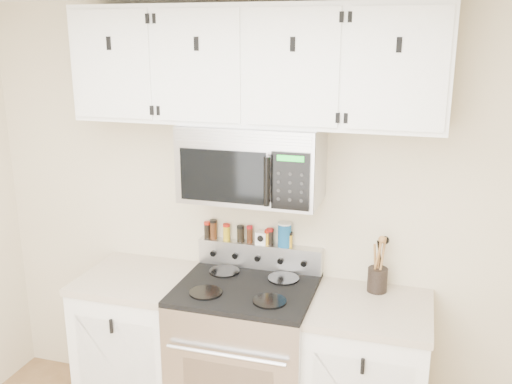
# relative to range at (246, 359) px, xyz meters

# --- Properties ---
(back_wall) EXTENTS (3.50, 0.01, 2.50)m
(back_wall) POSITION_rel_range_xyz_m (0.00, 0.32, 0.76)
(back_wall) COLOR #C2B292
(back_wall) RESTS_ON floor
(range) EXTENTS (0.76, 0.65, 1.10)m
(range) POSITION_rel_range_xyz_m (0.00, 0.00, 0.00)
(range) COLOR #B7B7BA
(range) RESTS_ON floor
(base_cabinet_left) EXTENTS (0.64, 0.62, 0.92)m
(base_cabinet_left) POSITION_rel_range_xyz_m (-0.69, 0.02, -0.03)
(base_cabinet_left) COLOR white
(base_cabinet_left) RESTS_ON floor
(base_cabinet_right) EXTENTS (0.64, 0.62, 0.92)m
(base_cabinet_right) POSITION_rel_range_xyz_m (0.69, 0.02, -0.03)
(base_cabinet_right) COLOR white
(base_cabinet_right) RESTS_ON floor
(microwave) EXTENTS (0.76, 0.44, 0.42)m
(microwave) POSITION_rel_range_xyz_m (0.00, 0.13, 1.14)
(microwave) COLOR #9E9EA3
(microwave) RESTS_ON back_wall
(upper_cabinets) EXTENTS (2.00, 0.35, 0.62)m
(upper_cabinets) POSITION_rel_range_xyz_m (-0.00, 0.15, 1.66)
(upper_cabinets) COLOR white
(upper_cabinets) RESTS_ON back_wall
(utensil_crock) EXTENTS (0.11, 0.11, 0.32)m
(utensil_crock) POSITION_rel_range_xyz_m (0.70, 0.21, 0.51)
(utensil_crock) COLOR black
(utensil_crock) RESTS_ON base_cabinet_right
(kitchen_timer) EXTENTS (0.07, 0.06, 0.07)m
(kitchen_timer) POSITION_rel_range_xyz_m (0.01, 0.28, 0.65)
(kitchen_timer) COLOR white
(kitchen_timer) RESTS_ON range
(salt_canister) EXTENTS (0.08, 0.08, 0.15)m
(salt_canister) POSITION_rel_range_xyz_m (0.15, 0.28, 0.69)
(salt_canister) COLOR #145490
(salt_canister) RESTS_ON range
(spice_jar_0) EXTENTS (0.04, 0.04, 0.11)m
(spice_jar_0) POSITION_rel_range_xyz_m (-0.34, 0.28, 0.67)
(spice_jar_0) COLOR black
(spice_jar_0) RESTS_ON range
(spice_jar_1) EXTENTS (0.04, 0.04, 0.12)m
(spice_jar_1) POSITION_rel_range_xyz_m (-0.30, 0.28, 0.67)
(spice_jar_1) COLOR #432310
(spice_jar_1) RESTS_ON range
(spice_jar_2) EXTENTS (0.04, 0.04, 0.10)m
(spice_jar_2) POSITION_rel_range_xyz_m (-0.21, 0.28, 0.67)
(spice_jar_2) COLOR gold
(spice_jar_2) RESTS_ON range
(spice_jar_3) EXTENTS (0.04, 0.04, 0.10)m
(spice_jar_3) POSITION_rel_range_xyz_m (-0.12, 0.28, 0.66)
(spice_jar_3) COLOR black
(spice_jar_3) RESTS_ON range
(spice_jar_4) EXTENTS (0.04, 0.04, 0.11)m
(spice_jar_4) POSITION_rel_range_xyz_m (-0.06, 0.28, 0.67)
(spice_jar_4) COLOR #3D1D0E
(spice_jar_4) RESTS_ON range
(spice_jar_5) EXTENTS (0.04, 0.04, 0.09)m
(spice_jar_5) POSITION_rel_range_xyz_m (0.05, 0.28, 0.66)
(spice_jar_5) COLOR gold
(spice_jar_5) RESTS_ON range
(spice_jar_6) EXTENTS (0.04, 0.04, 0.10)m
(spice_jar_6) POSITION_rel_range_xyz_m (0.06, 0.28, 0.66)
(spice_jar_6) COLOR black
(spice_jar_6) RESTS_ON range
(spice_jar_7) EXTENTS (0.04, 0.04, 0.11)m
(spice_jar_7) POSITION_rel_range_xyz_m (0.16, 0.28, 0.67)
(spice_jar_7) COLOR #40230F
(spice_jar_7) RESTS_ON range
(spice_jar_8) EXTENTS (0.04, 0.04, 0.09)m
(spice_jar_8) POSITION_rel_range_xyz_m (0.18, 0.28, 0.66)
(spice_jar_8) COLOR gold
(spice_jar_8) RESTS_ON range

